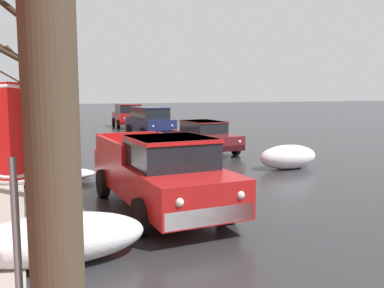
{
  "coord_description": "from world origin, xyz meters",
  "views": [
    {
      "loc": [
        -4.72,
        -1.49,
        2.71
      ],
      "look_at": [
        -0.51,
        8.8,
        1.32
      ],
      "focal_mm": 38.85,
      "sensor_mm": 36.0,
      "label": 1
    }
  ],
  "objects_px": {
    "bare_tree_far_down_block": "(25,82)",
    "sedan_maroon_parked_kerbside_close": "(205,136)",
    "suv_red_parked_far_down_block": "(128,114)",
    "bare_tree_second_along_sidewalk": "(27,64)",
    "fire_hydrant": "(74,214)",
    "bare_tree_mid_block": "(27,83)",
    "pickup_truck_red_approaching_near_lane": "(160,172)",
    "stop_sign_at_corner": "(13,164)",
    "suv_darkblue_parked_kerbside_mid": "(149,121)"
  },
  "relations": [
    {
      "from": "bare_tree_far_down_block",
      "to": "sedan_maroon_parked_kerbside_close",
      "type": "xyz_separation_m",
      "value": [
        7.34,
        -13.04,
        -2.62
      ]
    },
    {
      "from": "bare_tree_far_down_block",
      "to": "suv_red_parked_far_down_block",
      "type": "height_order",
      "value": "bare_tree_far_down_block"
    },
    {
      "from": "bare_tree_second_along_sidewalk",
      "to": "suv_red_parked_far_down_block",
      "type": "relative_size",
      "value": 1.44
    },
    {
      "from": "suv_red_parked_far_down_block",
      "to": "sedan_maroon_parked_kerbside_close",
      "type": "bearing_deg",
      "value": -90.07
    },
    {
      "from": "fire_hydrant",
      "to": "bare_tree_far_down_block",
      "type": "bearing_deg",
      "value": 91.55
    },
    {
      "from": "bare_tree_mid_block",
      "to": "fire_hydrant",
      "type": "bearing_deg",
      "value": -85.67
    },
    {
      "from": "bare_tree_mid_block",
      "to": "pickup_truck_red_approaching_near_lane",
      "type": "bearing_deg",
      "value": -70.63
    },
    {
      "from": "pickup_truck_red_approaching_near_lane",
      "to": "suv_red_parked_far_down_block",
      "type": "distance_m",
      "value": 23.36
    },
    {
      "from": "pickup_truck_red_approaching_near_lane",
      "to": "stop_sign_at_corner",
      "type": "xyz_separation_m",
      "value": [
        -2.96,
        -5.54,
        1.28
      ]
    },
    {
      "from": "bare_tree_mid_block",
      "to": "sedan_maroon_parked_kerbside_close",
      "type": "height_order",
      "value": "bare_tree_mid_block"
    },
    {
      "from": "pickup_truck_red_approaching_near_lane",
      "to": "sedan_maroon_parked_kerbside_close",
      "type": "bearing_deg",
      "value": 59.74
    },
    {
      "from": "fire_hydrant",
      "to": "stop_sign_at_corner",
      "type": "xyz_separation_m",
      "value": [
        -0.93,
        -4.71,
        1.8
      ]
    },
    {
      "from": "suv_red_parked_far_down_block",
      "to": "stop_sign_at_corner",
      "type": "xyz_separation_m",
      "value": [
        -7.69,
        -28.41,
        1.17
      ]
    },
    {
      "from": "pickup_truck_red_approaching_near_lane",
      "to": "fire_hydrant",
      "type": "bearing_deg",
      "value": -157.7
    },
    {
      "from": "bare_tree_second_along_sidewalk",
      "to": "fire_hydrant",
      "type": "relative_size",
      "value": 8.99
    },
    {
      "from": "sedan_maroon_parked_kerbside_close",
      "to": "fire_hydrant",
      "type": "relative_size",
      "value": 5.96
    },
    {
      "from": "pickup_truck_red_approaching_near_lane",
      "to": "bare_tree_far_down_block",
      "type": "bearing_deg",
      "value": 97.09
    },
    {
      "from": "suv_red_parked_far_down_block",
      "to": "fire_hydrant",
      "type": "distance_m",
      "value": 24.66
    },
    {
      "from": "bare_tree_mid_block",
      "to": "suv_darkblue_parked_kerbside_mid",
      "type": "xyz_separation_m",
      "value": [
        6.99,
        7.92,
        -2.05
      ]
    },
    {
      "from": "suv_darkblue_parked_kerbside_mid",
      "to": "stop_sign_at_corner",
      "type": "bearing_deg",
      "value": -109.05
    },
    {
      "from": "suv_red_parked_far_down_block",
      "to": "stop_sign_at_corner",
      "type": "distance_m",
      "value": 29.46
    },
    {
      "from": "pickup_truck_red_approaching_near_lane",
      "to": "stop_sign_at_corner",
      "type": "bearing_deg",
      "value": -118.11
    },
    {
      "from": "bare_tree_second_along_sidewalk",
      "to": "suv_red_parked_far_down_block",
      "type": "height_order",
      "value": "bare_tree_second_along_sidewalk"
    },
    {
      "from": "bare_tree_second_along_sidewalk",
      "to": "stop_sign_at_corner",
      "type": "height_order",
      "value": "bare_tree_second_along_sidewalk"
    },
    {
      "from": "suv_red_parked_far_down_block",
      "to": "stop_sign_at_corner",
      "type": "height_order",
      "value": "stop_sign_at_corner"
    },
    {
      "from": "fire_hydrant",
      "to": "suv_darkblue_parked_kerbside_mid",
      "type": "bearing_deg",
      "value": 68.78
    },
    {
      "from": "bare_tree_far_down_block",
      "to": "pickup_truck_red_approaching_near_lane",
      "type": "xyz_separation_m",
      "value": [
        2.63,
        -21.12,
        -2.49
      ]
    },
    {
      "from": "bare_tree_far_down_block",
      "to": "suv_red_parked_far_down_block",
      "type": "relative_size",
      "value": 1.44
    },
    {
      "from": "bare_tree_far_down_block",
      "to": "sedan_maroon_parked_kerbside_close",
      "type": "distance_m",
      "value": 15.19
    },
    {
      "from": "bare_tree_second_along_sidewalk",
      "to": "bare_tree_mid_block",
      "type": "relative_size",
      "value": 1.11
    },
    {
      "from": "pickup_truck_red_approaching_near_lane",
      "to": "sedan_maroon_parked_kerbside_close",
      "type": "height_order",
      "value": "pickup_truck_red_approaching_near_lane"
    },
    {
      "from": "bare_tree_second_along_sidewalk",
      "to": "bare_tree_far_down_block",
      "type": "relative_size",
      "value": 1.0
    },
    {
      "from": "bare_tree_far_down_block",
      "to": "fire_hydrant",
      "type": "distance_m",
      "value": 22.17
    },
    {
      "from": "bare_tree_far_down_block",
      "to": "bare_tree_second_along_sidewalk",
      "type": "bearing_deg",
      "value": -90.27
    },
    {
      "from": "suv_darkblue_parked_kerbside_mid",
      "to": "fire_hydrant",
      "type": "xyz_separation_m",
      "value": [
        -6.35,
        -16.35,
        -0.63
      ]
    },
    {
      "from": "bare_tree_far_down_block",
      "to": "fire_hydrant",
      "type": "relative_size",
      "value": 8.99
    },
    {
      "from": "bare_tree_far_down_block",
      "to": "suv_red_parked_far_down_block",
      "type": "bearing_deg",
      "value": 13.37
    },
    {
      "from": "bare_tree_second_along_sidewalk",
      "to": "bare_tree_mid_block",
      "type": "xyz_separation_m",
      "value": [
        0.05,
        5.8,
        -0.33
      ]
    },
    {
      "from": "bare_tree_second_along_sidewalk",
      "to": "suv_darkblue_parked_kerbside_mid",
      "type": "xyz_separation_m",
      "value": [
        7.03,
        13.71,
        -2.39
      ]
    },
    {
      "from": "bare_tree_mid_block",
      "to": "stop_sign_at_corner",
      "type": "relative_size",
      "value": 2.06
    },
    {
      "from": "bare_tree_mid_block",
      "to": "fire_hydrant",
      "type": "distance_m",
      "value": 8.87
    },
    {
      "from": "bare_tree_second_along_sidewalk",
      "to": "sedan_maroon_parked_kerbside_close",
      "type": "height_order",
      "value": "bare_tree_second_along_sidewalk"
    },
    {
      "from": "pickup_truck_red_approaching_near_lane",
      "to": "suv_red_parked_far_down_block",
      "type": "xyz_separation_m",
      "value": [
        4.73,
        22.87,
        0.11
      ]
    },
    {
      "from": "fire_hydrant",
      "to": "bare_tree_second_along_sidewalk",
      "type": "bearing_deg",
      "value": 104.57
    },
    {
      "from": "pickup_truck_red_approaching_near_lane",
      "to": "fire_hydrant",
      "type": "relative_size",
      "value": 7.73
    },
    {
      "from": "bare_tree_mid_block",
      "to": "suv_darkblue_parked_kerbside_mid",
      "type": "bearing_deg",
      "value": 48.58
    },
    {
      "from": "bare_tree_second_along_sidewalk",
      "to": "bare_tree_far_down_block",
      "type": "distance_m",
      "value": 19.32
    },
    {
      "from": "bare_tree_far_down_block",
      "to": "suv_darkblue_parked_kerbside_mid",
      "type": "relative_size",
      "value": 1.4
    },
    {
      "from": "sedan_maroon_parked_kerbside_close",
      "to": "pickup_truck_red_approaching_near_lane",
      "type": "bearing_deg",
      "value": -120.26
    },
    {
      "from": "stop_sign_at_corner",
      "to": "suv_red_parked_far_down_block",
      "type": "bearing_deg",
      "value": 74.85
    }
  ]
}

